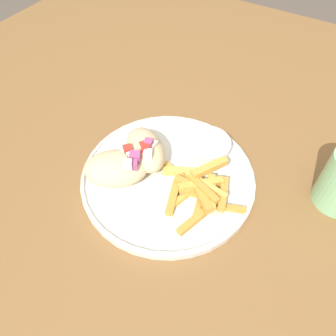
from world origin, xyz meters
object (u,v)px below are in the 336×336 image
Objects in this scene: sauce_ramekin at (208,146)px; pita_sandwich_near at (117,168)px; pita_sandwich_far at (146,149)px; fries_pile at (199,190)px; plate at (168,177)px.

pita_sandwich_near is at bearing -129.02° from sauce_ramekin.
pita_sandwich_far is at bearing -139.08° from sauce_ramekin.
pita_sandwich_far is 0.12m from fries_pile.
sauce_ramekin is at bearing 108.27° from fries_pile.
sauce_ramekin reaches higher than plate.
pita_sandwich_far is 0.73× the size of fries_pile.
pita_sandwich_near is 0.80× the size of fries_pile.
pita_sandwich_far is at bearing 171.16° from fries_pile.
pita_sandwich_near is 0.15m from fries_pile.
pita_sandwich_far is 1.46× the size of sauce_ramekin.
sauce_ramekin is (0.09, 0.08, -0.01)m from pita_sandwich_far.
plate is at bearing -1.17° from pita_sandwich_near.
fries_pile reaches higher than plate.
plate is 0.07m from fries_pile.
plate is 2.54× the size of pita_sandwich_far.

